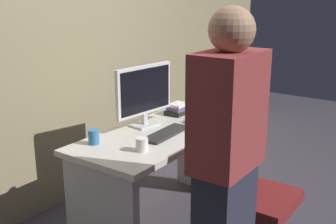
{
  "coord_description": "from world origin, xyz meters",
  "views": [
    {
      "loc": [
        -2.38,
        -1.74,
        1.71
      ],
      "look_at": [
        0.0,
        -0.05,
        0.87
      ],
      "focal_mm": 45.96,
      "sensor_mm": 36.0,
      "label": 1
    }
  ],
  "objects_px": {
    "keyboard": "(166,133)",
    "cup_near_keyboard": "(142,144)",
    "cell_phone": "(224,118)",
    "desk": "(162,159)",
    "book_stack": "(178,109)",
    "cup_by_monitor": "(94,137)",
    "office_chair": "(249,201)",
    "mouse": "(189,121)",
    "person_at_desk": "(226,169)",
    "monitor": "(144,92)"
  },
  "relations": [
    {
      "from": "keyboard",
      "to": "cup_near_keyboard",
      "type": "height_order",
      "value": "cup_near_keyboard"
    },
    {
      "from": "keyboard",
      "to": "cell_phone",
      "type": "xyz_separation_m",
      "value": [
        0.59,
        -0.14,
        -0.01
      ]
    },
    {
      "from": "desk",
      "to": "book_stack",
      "type": "xyz_separation_m",
      "value": [
        0.42,
        0.15,
        0.26
      ]
    },
    {
      "from": "cup_by_monitor",
      "to": "office_chair",
      "type": "bearing_deg",
      "value": -68.12
    },
    {
      "from": "cup_near_keyboard",
      "to": "office_chair",
      "type": "bearing_deg",
      "value": -64.05
    },
    {
      "from": "mouse",
      "to": "book_stack",
      "type": "bearing_deg",
      "value": 53.66
    },
    {
      "from": "mouse",
      "to": "cup_near_keyboard",
      "type": "distance_m",
      "value": 0.67
    },
    {
      "from": "book_stack",
      "to": "cell_phone",
      "type": "distance_m",
      "value": 0.39
    },
    {
      "from": "desk",
      "to": "cup_near_keyboard",
      "type": "height_order",
      "value": "cup_near_keyboard"
    },
    {
      "from": "cup_near_keyboard",
      "to": "book_stack",
      "type": "bearing_deg",
      "value": 19.21
    },
    {
      "from": "keyboard",
      "to": "cup_near_keyboard",
      "type": "xyz_separation_m",
      "value": [
        -0.34,
        -0.06,
        0.03
      ]
    },
    {
      "from": "cup_near_keyboard",
      "to": "book_stack",
      "type": "relative_size",
      "value": 0.45
    },
    {
      "from": "mouse",
      "to": "cell_phone",
      "type": "height_order",
      "value": "mouse"
    },
    {
      "from": "cup_by_monitor",
      "to": "person_at_desk",
      "type": "bearing_deg",
      "value": -96.05
    },
    {
      "from": "mouse",
      "to": "book_stack",
      "type": "relative_size",
      "value": 0.52
    },
    {
      "from": "monitor",
      "to": "keyboard",
      "type": "distance_m",
      "value": 0.36
    },
    {
      "from": "keyboard",
      "to": "cell_phone",
      "type": "distance_m",
      "value": 0.61
    },
    {
      "from": "monitor",
      "to": "keyboard",
      "type": "height_order",
      "value": "monitor"
    },
    {
      "from": "keyboard",
      "to": "cup_near_keyboard",
      "type": "distance_m",
      "value": 0.35
    },
    {
      "from": "desk",
      "to": "cell_phone",
      "type": "height_order",
      "value": "cell_phone"
    },
    {
      "from": "desk",
      "to": "keyboard",
      "type": "relative_size",
      "value": 3.34
    },
    {
      "from": "person_at_desk",
      "to": "monitor",
      "type": "bearing_deg",
      "value": 58.68
    },
    {
      "from": "desk",
      "to": "cup_by_monitor",
      "type": "relative_size",
      "value": 14.78
    },
    {
      "from": "person_at_desk",
      "to": "mouse",
      "type": "xyz_separation_m",
      "value": [
        0.86,
        0.78,
        -0.1
      ]
    },
    {
      "from": "office_chair",
      "to": "monitor",
      "type": "relative_size",
      "value": 1.74
    },
    {
      "from": "keyboard",
      "to": "book_stack",
      "type": "height_order",
      "value": "book_stack"
    },
    {
      "from": "keyboard",
      "to": "desk",
      "type": "bearing_deg",
      "value": 49.56
    },
    {
      "from": "cup_near_keyboard",
      "to": "desk",
      "type": "bearing_deg",
      "value": 18.28
    },
    {
      "from": "book_stack",
      "to": "keyboard",
      "type": "bearing_deg",
      "value": -154.67
    },
    {
      "from": "person_at_desk",
      "to": "cup_by_monitor",
      "type": "xyz_separation_m",
      "value": [
        0.11,
        1.04,
        -0.07
      ]
    },
    {
      "from": "monitor",
      "to": "cup_by_monitor",
      "type": "bearing_deg",
      "value": 176.71
    },
    {
      "from": "office_chair",
      "to": "book_stack",
      "type": "bearing_deg",
      "value": 59.8
    },
    {
      "from": "mouse",
      "to": "person_at_desk",
      "type": "bearing_deg",
      "value": -137.98
    },
    {
      "from": "cup_by_monitor",
      "to": "book_stack",
      "type": "distance_m",
      "value": 0.91
    },
    {
      "from": "desk",
      "to": "cup_by_monitor",
      "type": "distance_m",
      "value": 0.59
    },
    {
      "from": "office_chair",
      "to": "cell_phone",
      "type": "distance_m",
      "value": 0.88
    },
    {
      "from": "keyboard",
      "to": "person_at_desk",
      "type": "bearing_deg",
      "value": -128.42
    },
    {
      "from": "person_at_desk",
      "to": "cell_phone",
      "type": "bearing_deg",
      "value": 28.54
    },
    {
      "from": "mouse",
      "to": "cell_phone",
      "type": "distance_m",
      "value": 0.31
    },
    {
      "from": "cup_near_keyboard",
      "to": "cup_by_monitor",
      "type": "distance_m",
      "value": 0.35
    },
    {
      "from": "book_stack",
      "to": "cell_phone",
      "type": "bearing_deg",
      "value": -72.63
    },
    {
      "from": "cup_near_keyboard",
      "to": "cup_by_monitor",
      "type": "relative_size",
      "value": 0.89
    },
    {
      "from": "person_at_desk",
      "to": "keyboard",
      "type": "bearing_deg",
      "value": 54.66
    },
    {
      "from": "desk",
      "to": "keyboard",
      "type": "distance_m",
      "value": 0.25
    },
    {
      "from": "cup_near_keyboard",
      "to": "cell_phone",
      "type": "relative_size",
      "value": 0.6
    },
    {
      "from": "office_chair",
      "to": "person_at_desk",
      "type": "xyz_separation_m",
      "value": [
        -0.49,
        -0.09,
        0.41
      ]
    },
    {
      "from": "person_at_desk",
      "to": "cup_by_monitor",
      "type": "relative_size",
      "value": 16.89
    },
    {
      "from": "monitor",
      "to": "cup_by_monitor",
      "type": "height_order",
      "value": "monitor"
    },
    {
      "from": "cell_phone",
      "to": "desk",
      "type": "bearing_deg",
      "value": 138.64
    },
    {
      "from": "office_chair",
      "to": "monitor",
      "type": "height_order",
      "value": "monitor"
    }
  ]
}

